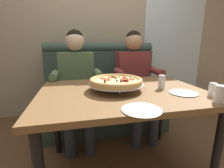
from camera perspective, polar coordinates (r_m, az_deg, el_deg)
back_wall_with_window at (r=2.74m, az=-5.36°, el=19.84°), size 6.00×0.12×2.80m
window_panel at (r=3.14m, az=21.17°, el=18.27°), size 1.10×0.02×2.80m
booth_bench at (r=2.28m, az=-2.93°, el=-4.43°), size 1.56×0.78×1.13m
dining_table at (r=1.33m, az=3.78°, el=-5.78°), size 1.30×0.93×0.76m
diner_left at (r=1.91m, az=-12.14°, el=1.35°), size 0.54×0.64×1.27m
diner_right at (r=2.04m, az=8.05°, el=2.31°), size 0.54×0.64×1.27m
pizza at (r=1.29m, az=1.43°, el=0.97°), size 0.44×0.44×0.11m
shaker_pepper_flakes at (r=1.35m, az=31.77°, el=-1.95°), size 0.06×0.06×0.10m
shaker_oregano at (r=1.39m, az=16.98°, el=0.33°), size 0.06×0.06×0.11m
plate_near_left at (r=0.93m, az=10.31°, el=-8.48°), size 0.23×0.23×0.02m
plate_near_right at (r=1.33m, az=23.73°, el=-2.56°), size 0.21×0.21×0.02m
drinking_glass at (r=1.22m, az=33.54°, el=-3.20°), size 0.07×0.07×0.11m
patio_chair at (r=3.73m, az=14.47°, el=4.39°), size 0.40×0.41×0.86m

